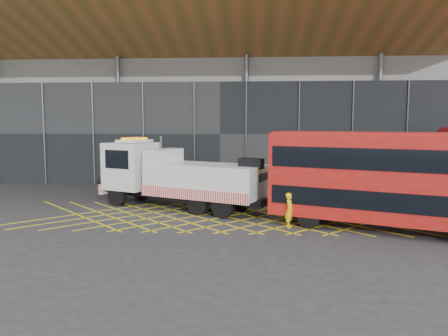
{
  "coord_description": "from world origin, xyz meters",
  "views": [
    {
      "loc": [
        4.7,
        -22.33,
        4.92
      ],
      "look_at": [
        3.0,
        1.5,
        2.4
      ],
      "focal_mm": 35.0,
      "sensor_mm": 36.0,
      "label": 1
    }
  ],
  "objects": [
    {
      "name": "ground_plane",
      "position": [
        0.0,
        0.0,
        0.0
      ],
      "size": [
        120.0,
        120.0,
        0.0
      ],
      "primitive_type": "plane",
      "color": "#2A2A2C"
    },
    {
      "name": "road_markings",
      "position": [
        3.2,
        0.0,
        0.01
      ],
      "size": [
        23.16,
        7.16,
        0.01
      ],
      "color": "yellow",
      "rests_on": "ground_plane"
    },
    {
      "name": "construction_building",
      "position": [
        1.92,
        18.4,
        8.98
      ],
      "size": [
        55.0,
        23.97,
        18.0
      ],
      "color": "gray",
      "rests_on": "ground_plane"
    },
    {
      "name": "recovery_truck",
      "position": [
        0.17,
        2.19,
        1.88
      ],
      "size": [
        11.25,
        6.58,
        4.06
      ],
      "rotation": [
        0.0,
        0.0,
        -0.42
      ],
      "color": "black",
      "rests_on": "ground_plane"
    },
    {
      "name": "bus_towed",
      "position": [
        10.85,
        -2.56,
        2.48
      ],
      "size": [
        11.08,
        6.58,
        4.47
      ],
      "rotation": [
        0.0,
        0.0,
        -0.4
      ],
      "color": "#AD140F",
      "rests_on": "ground_plane"
    },
    {
      "name": "worker",
      "position": [
        6.33,
        -2.08,
        0.82
      ],
      "size": [
        0.53,
        0.67,
        1.63
      ],
      "primitive_type": "imported",
      "rotation": [
        0.0,
        0.0,
        1.32
      ],
      "color": "yellow",
      "rests_on": "ground_plane"
    }
  ]
}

